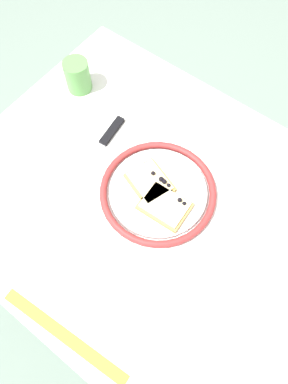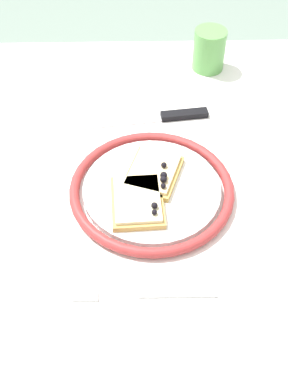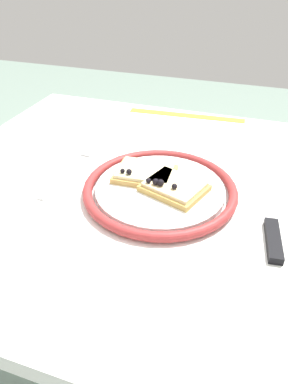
{
  "view_description": "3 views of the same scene",
  "coord_description": "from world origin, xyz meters",
  "px_view_note": "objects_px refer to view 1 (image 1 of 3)",
  "views": [
    {
      "loc": [
        -0.2,
        0.28,
        1.49
      ],
      "look_at": [
        0.01,
        0.01,
        0.77
      ],
      "focal_mm": 33.55,
      "sensor_mm": 36.0,
      "label": 1
    },
    {
      "loc": [
        -0.54,
        0.0,
        1.34
      ],
      "look_at": [
        -0.03,
        -0.01,
        0.77
      ],
      "focal_mm": 46.15,
      "sensor_mm": 36.0,
      "label": 2
    },
    {
      "loc": [
        0.13,
        -0.52,
        1.1
      ],
      "look_at": [
        -0.03,
        -0.04,
        0.75
      ],
      "focal_mm": 33.43,
      "sensor_mm": 36.0,
      "label": 3
    }
  ],
  "objects_px": {
    "knife": "(105,141)",
    "measuring_tape": "(64,336)",
    "pizza_slice_near": "(166,205)",
    "cup": "(78,76)",
    "pizza_slice_far": "(150,182)",
    "plate": "(158,192)",
    "dining_table": "(149,217)",
    "fork": "(223,247)"
  },
  "relations": [
    {
      "from": "plate",
      "to": "fork",
      "type": "distance_m",
      "value": 0.19
    },
    {
      "from": "knife",
      "to": "measuring_tape",
      "type": "height_order",
      "value": "knife"
    },
    {
      "from": "measuring_tape",
      "to": "plate",
      "type": "bearing_deg",
      "value": -88.21
    },
    {
      "from": "plate",
      "to": "measuring_tape",
      "type": "distance_m",
      "value": 0.36
    },
    {
      "from": "pizza_slice_near",
      "to": "pizza_slice_far",
      "type": "height_order",
      "value": "pizza_slice_far"
    },
    {
      "from": "dining_table",
      "to": "plate",
      "type": "bearing_deg",
      "value": -104.46
    },
    {
      "from": "plate",
      "to": "pizza_slice_near",
      "type": "height_order",
      "value": "pizza_slice_near"
    },
    {
      "from": "dining_table",
      "to": "pizza_slice_near",
      "type": "relative_size",
      "value": 8.25
    },
    {
      "from": "plate",
      "to": "knife",
      "type": "bearing_deg",
      "value": -10.7
    },
    {
      "from": "pizza_slice_near",
      "to": "measuring_tape",
      "type": "height_order",
      "value": "pizza_slice_near"
    },
    {
      "from": "pizza_slice_near",
      "to": "pizza_slice_far",
      "type": "relative_size",
      "value": 0.91
    },
    {
      "from": "plate",
      "to": "cup",
      "type": "xyz_separation_m",
      "value": [
        0.36,
        -0.13,
        0.03
      ]
    },
    {
      "from": "dining_table",
      "to": "fork",
      "type": "distance_m",
      "value": 0.22
    },
    {
      "from": "pizza_slice_far",
      "to": "measuring_tape",
      "type": "relative_size",
      "value": 0.41
    },
    {
      "from": "cup",
      "to": "pizza_slice_near",
      "type": "bearing_deg",
      "value": 159.03
    },
    {
      "from": "pizza_slice_far",
      "to": "knife",
      "type": "distance_m",
      "value": 0.17
    },
    {
      "from": "pizza_slice_near",
      "to": "measuring_tape",
      "type": "relative_size",
      "value": 0.37
    },
    {
      "from": "knife",
      "to": "measuring_tape",
      "type": "relative_size",
      "value": 0.81
    },
    {
      "from": "dining_table",
      "to": "pizza_slice_near",
      "type": "distance_m",
      "value": 0.14
    },
    {
      "from": "knife",
      "to": "fork",
      "type": "height_order",
      "value": "knife"
    },
    {
      "from": "knife",
      "to": "pizza_slice_near",
      "type": "bearing_deg",
      "value": 166.0
    },
    {
      "from": "plate",
      "to": "pizza_slice_near",
      "type": "relative_size",
      "value": 2.45
    },
    {
      "from": "pizza_slice_far",
      "to": "cup",
      "type": "distance_m",
      "value": 0.35
    },
    {
      "from": "cup",
      "to": "measuring_tape",
      "type": "distance_m",
      "value": 0.63
    },
    {
      "from": "dining_table",
      "to": "pizza_slice_far",
      "type": "height_order",
      "value": "pizza_slice_far"
    },
    {
      "from": "dining_table",
      "to": "measuring_tape",
      "type": "relative_size",
      "value": 3.08
    },
    {
      "from": "pizza_slice_far",
      "to": "fork",
      "type": "xyz_separation_m",
      "value": [
        -0.21,
        0.02,
        -0.02
      ]
    },
    {
      "from": "knife",
      "to": "measuring_tape",
      "type": "bearing_deg",
      "value": 119.77
    },
    {
      "from": "pizza_slice_near",
      "to": "pizza_slice_far",
      "type": "distance_m",
      "value": 0.07
    },
    {
      "from": "pizza_slice_near",
      "to": "knife",
      "type": "bearing_deg",
      "value": -14.0
    },
    {
      "from": "dining_table",
      "to": "knife",
      "type": "xyz_separation_m",
      "value": [
        0.18,
        -0.06,
        0.11
      ]
    },
    {
      "from": "dining_table",
      "to": "pizza_slice_far",
      "type": "bearing_deg",
      "value": -54.76
    },
    {
      "from": "pizza_slice_near",
      "to": "fork",
      "type": "bearing_deg",
      "value": -179.13
    },
    {
      "from": "plate",
      "to": "pizza_slice_near",
      "type": "distance_m",
      "value": 0.04
    },
    {
      "from": "plate",
      "to": "pizza_slice_far",
      "type": "bearing_deg",
      "value": -7.74
    },
    {
      "from": "pizza_slice_near",
      "to": "cup",
      "type": "distance_m",
      "value": 0.42
    },
    {
      "from": "knife",
      "to": "fork",
      "type": "relative_size",
      "value": 1.2
    },
    {
      "from": "pizza_slice_far",
      "to": "cup",
      "type": "relative_size",
      "value": 1.41
    },
    {
      "from": "dining_table",
      "to": "pizza_slice_near",
      "type": "xyz_separation_m",
      "value": [
        -0.04,
        -0.0,
        0.13
      ]
    },
    {
      "from": "pizza_slice_far",
      "to": "measuring_tape",
      "type": "bearing_deg",
      "value": 99.66
    },
    {
      "from": "measuring_tape",
      "to": "cup",
      "type": "bearing_deg",
      "value": -55.24
    },
    {
      "from": "fork",
      "to": "measuring_tape",
      "type": "relative_size",
      "value": 0.68
    }
  ]
}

